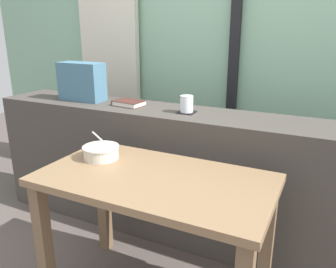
{
  "coord_description": "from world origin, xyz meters",
  "views": [
    {
      "loc": [
        0.74,
        -1.29,
        1.33
      ],
      "look_at": [
        -0.06,
        0.35,
        0.75
      ],
      "focal_mm": 36.3,
      "sensor_mm": 36.0,
      "label": 1
    }
  ],
  "objects": [
    {
      "name": "soup_bowl",
      "position": [
        -0.29,
        0.02,
        0.71
      ],
      "size": [
        0.19,
        0.19,
        0.15
      ],
      "color": "beige",
      "rests_on": "breakfast_table"
    },
    {
      "name": "throw_pillow",
      "position": [
        -0.82,
        0.55,
        0.96
      ],
      "size": [
        0.32,
        0.14,
        0.26
      ],
      "primitive_type": "cube",
      "rotation": [
        0.0,
        0.0,
        -0.0
      ],
      "color": "#426B84",
      "rests_on": "dark_console_ledge"
    },
    {
      "name": "window_divider_post",
      "position": [
        0.05,
        1.23,
        1.3
      ],
      "size": [
        0.07,
        0.05,
        2.6
      ],
      "primitive_type": "cube",
      "color": "black",
      "rests_on": "ground"
    },
    {
      "name": "outdoor_backdrop",
      "position": [
        0.0,
        1.3,
        1.4
      ],
      "size": [
        4.8,
        0.08,
        2.8
      ],
      "primitive_type": "cube",
      "color": "#84B293",
      "rests_on": "ground"
    },
    {
      "name": "breakfast_table",
      "position": [
        0.07,
        -0.05,
        0.56
      ],
      "size": [
        1.07,
        0.58,
        0.68
      ],
      "color": "brown",
      "rests_on": "ground"
    },
    {
      "name": "juice_glass",
      "position": [
        -0.03,
        0.53,
        0.88
      ],
      "size": [
        0.08,
        0.08,
        0.1
      ],
      "color": "white",
      "rests_on": "coaster_square"
    },
    {
      "name": "closed_book",
      "position": [
        -0.45,
        0.55,
        0.85
      ],
      "size": [
        0.2,
        0.15,
        0.03
      ],
      "color": "#47231E",
      "rests_on": "dark_console_ledge"
    },
    {
      "name": "curtain_left_panel",
      "position": [
        -1.04,
        1.2,
        1.25
      ],
      "size": [
        0.56,
        0.06,
        2.5
      ],
      "primitive_type": "cube",
      "color": "beige",
      "rests_on": "ground"
    },
    {
      "name": "dark_console_ledge",
      "position": [
        0.0,
        0.55,
        0.42
      ],
      "size": [
        2.8,
        0.39,
        0.83
      ],
      "primitive_type": "cube",
      "color": "#423D38",
      "rests_on": "ground"
    },
    {
      "name": "coaster_square",
      "position": [
        -0.03,
        0.53,
        0.84
      ],
      "size": [
        0.1,
        0.1,
        0.0
      ],
      "primitive_type": "cube",
      "color": "black",
      "rests_on": "dark_console_ledge"
    }
  ]
}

